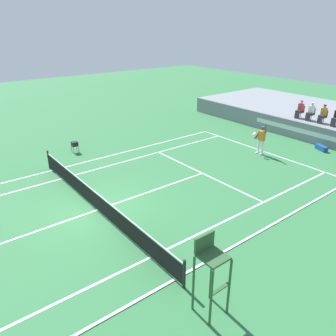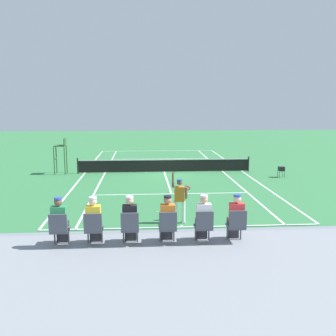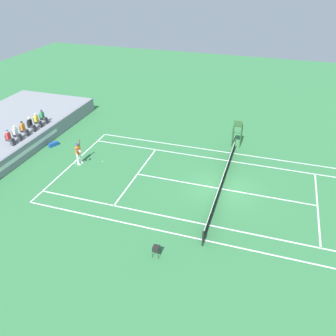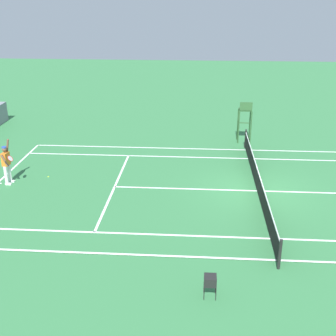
% 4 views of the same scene
% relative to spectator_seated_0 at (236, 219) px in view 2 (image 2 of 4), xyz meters
% --- Properties ---
extents(ground_plane, '(80.00, 80.00, 0.00)m').
position_rel_spectator_seated_0_xyz_m(ground_plane, '(0.85, -16.82, -1.89)').
color(ground_plane, '#337542').
extents(court, '(11.08, 23.88, 0.03)m').
position_rel_spectator_seated_0_xyz_m(court, '(0.85, -16.82, -1.88)').
color(court, '#337542').
rests_on(court, ground).
extents(net, '(11.98, 0.10, 1.07)m').
position_rel_spectator_seated_0_xyz_m(net, '(0.85, -16.82, -1.36)').
color(net, black).
rests_on(net, ground).
extents(barrier_wall, '(21.45, 0.25, 1.27)m').
position_rel_spectator_seated_0_xyz_m(barrier_wall, '(0.85, -0.91, -1.25)').
color(barrier_wall, gray).
rests_on(barrier_wall, ground).
extents(spectator_seated_0, '(0.44, 0.60, 1.26)m').
position_rel_spectator_seated_0_xyz_m(spectator_seated_0, '(0.00, 0.00, 0.00)').
color(spectator_seated_0, '#474C56').
rests_on(spectator_seated_0, bleacher_platform).
extents(spectator_seated_1, '(0.44, 0.60, 1.26)m').
position_rel_spectator_seated_0_xyz_m(spectator_seated_1, '(0.84, 0.00, 0.00)').
color(spectator_seated_1, '#474C56').
rests_on(spectator_seated_1, bleacher_platform).
extents(spectator_seated_2, '(0.44, 0.60, 1.26)m').
position_rel_spectator_seated_0_xyz_m(spectator_seated_2, '(1.75, 0.00, 0.00)').
color(spectator_seated_2, '#474C56').
rests_on(spectator_seated_2, bleacher_platform).
extents(spectator_seated_3, '(0.44, 0.60, 1.26)m').
position_rel_spectator_seated_0_xyz_m(spectator_seated_3, '(2.69, 0.00, 0.00)').
color(spectator_seated_3, '#474C56').
rests_on(spectator_seated_3, bleacher_platform).
extents(spectator_seated_4, '(0.44, 0.60, 1.26)m').
position_rel_spectator_seated_0_xyz_m(spectator_seated_4, '(3.59, 0.00, 0.00)').
color(spectator_seated_4, '#474C56').
rests_on(spectator_seated_4, bleacher_platform).
extents(spectator_seated_5, '(0.44, 0.60, 1.26)m').
position_rel_spectator_seated_0_xyz_m(spectator_seated_5, '(4.43, 0.00, 0.00)').
color(spectator_seated_5, '#474C56').
rests_on(spectator_seated_5, bleacher_platform).
extents(tennis_player, '(0.80, 0.62, 2.08)m').
position_rel_spectator_seated_0_xyz_m(tennis_player, '(0.90, -5.49, -0.89)').
color(tennis_player, white).
rests_on(tennis_player, ground).
extents(tennis_ball, '(0.07, 0.07, 0.07)m').
position_rel_spectator_seated_0_xyz_m(tennis_ball, '(1.76, -7.04, -1.85)').
color(tennis_ball, '#D1E533').
rests_on(tennis_ball, ground).
extents(umpire_chair, '(0.77, 0.77, 2.44)m').
position_rel_spectator_seated_0_xyz_m(umpire_chair, '(7.86, -16.82, -0.33)').
color(umpire_chair, '#2D562D').
rests_on(umpire_chair, ground).
extents(equipment_bag, '(0.95, 0.64, 0.32)m').
position_rel_spectator_seated_0_xyz_m(equipment_bag, '(2.93, -1.71, -1.73)').
color(equipment_bag, '#194799').
rests_on(equipment_bag, ground).
extents(ball_hopper, '(0.36, 0.36, 0.70)m').
position_rel_spectator_seated_0_xyz_m(ball_hopper, '(-6.64, -14.59, -1.31)').
color(ball_hopper, black).
rests_on(ball_hopper, ground).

